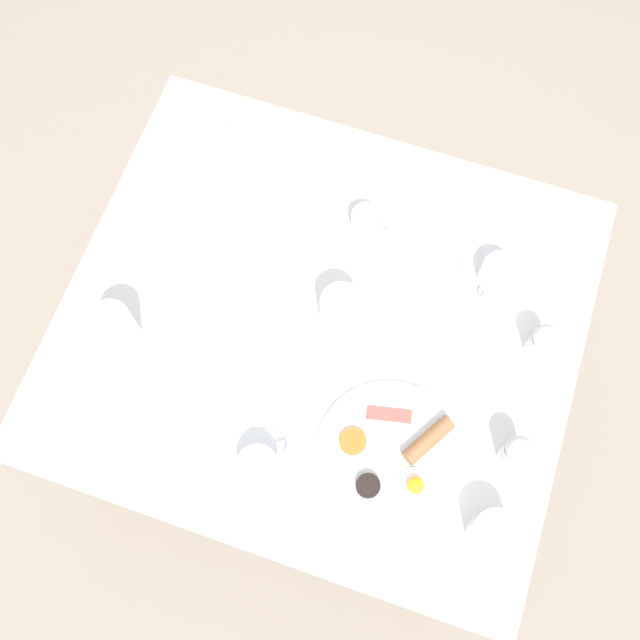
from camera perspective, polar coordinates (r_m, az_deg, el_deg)
name	(u,v)px	position (r m, az deg, el deg)	size (l,w,h in m)	color
ground_plane	(320,405)	(2.19, 0.00, -6.49)	(8.00, 8.00, 0.00)	gray
table	(320,335)	(1.57, 0.00, -1.14)	(1.02, 0.91, 0.73)	white
breakfast_plate	(393,455)	(1.43, 5.59, -10.17)	(0.28, 0.28, 0.04)	white
teapot_near	(242,161)	(1.61, -5.99, 11.92)	(0.16, 0.16, 0.12)	white
teacup_with_saucer_left	(498,276)	(1.55, 13.40, 3.27)	(0.15, 0.15, 0.07)	white
teacup_with_saucer_right	(259,468)	(1.40, -4.68, -11.19)	(0.15, 0.15, 0.07)	white
water_glass_tall	(115,329)	(1.49, -15.34, -0.64)	(0.08, 0.08, 0.11)	white
water_glass_short	(341,311)	(1.45, 1.59, 0.68)	(0.08, 0.08, 0.11)	white
wine_glass_spare	(492,533)	(1.41, 12.99, -15.57)	(0.08, 0.08, 0.08)	white
creamer_jug	(366,222)	(1.56, 3.55, 7.47)	(0.08, 0.06, 0.06)	white
pepper_grinder	(516,452)	(1.42, 14.73, -9.71)	(0.05, 0.05, 0.11)	#BCBCC1
salt_grinder	(543,341)	(1.49, 16.64, -1.57)	(0.05, 0.05, 0.11)	#BCBCC1
fork_by_plate	(425,329)	(1.51, 7.99, -0.71)	(0.07, 0.16, 0.00)	silver
knife_by_plate	(232,278)	(1.54, -6.71, 3.17)	(0.17, 0.14, 0.00)	silver
spoon_for_tea	(426,211)	(1.61, 8.08, 8.24)	(0.12, 0.11, 0.00)	silver
fork_spare	(122,413)	(1.49, -14.86, -6.90)	(0.14, 0.11, 0.00)	silver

